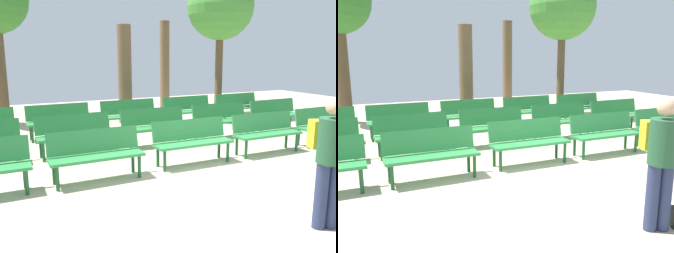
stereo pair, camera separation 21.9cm
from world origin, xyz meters
The scene contains 17 objects.
ground_plane centered at (0.00, 0.00, 0.00)m, with size 24.07×24.07×0.00m, color #BCAD8E.
bench_r0_c1 centered at (-1.94, 1.50, 0.50)m, with size 1.61×0.51×0.87m.
bench_r0_c2 centered at (0.01, 1.62, 0.50)m, with size 1.60×0.49×0.87m.
bench_r0_c3 centered at (1.86, 1.62, 0.50)m, with size 1.60×0.48×0.87m.
bench_r0_c4 centered at (3.70, 1.69, 0.50)m, with size 1.61×0.52×0.87m.
bench_r1_c1 centered at (-1.96, 3.24, 0.50)m, with size 1.62×0.56×0.87m.
bench_r1_c2 centered at (-0.07, 3.30, 0.50)m, with size 1.60×0.49×0.87m.
bench_r1_c3 centered at (1.84, 3.31, 0.50)m, with size 1.60×0.49×0.87m.
bench_r1_c4 centered at (3.67, 3.32, 0.50)m, with size 1.62×0.54×0.87m.
bench_r2_c1 centered at (-2.02, 4.99, 0.50)m, with size 1.61×0.53×0.87m.
bench_r2_c2 centered at (-0.09, 5.04, 0.50)m, with size 1.61×0.51×0.87m.
bench_r2_c3 centered at (1.80, 5.04, 0.50)m, with size 1.62×0.54×0.87m.
bench_r2_c4 centered at (3.65, 5.05, 0.50)m, with size 1.62×0.56×0.87m.
tree_0 centered at (3.63, 6.20, 3.68)m, with size 2.25×2.25×4.84m.
tree_1 centered at (0.22, 6.30, 1.51)m, with size 0.43×0.43×3.02m.
tree_3 centered at (2.71, 8.70, 1.71)m, with size 0.38×0.38×3.42m.
visitor_with_backpack centered at (0.22, -1.41, 0.94)m, with size 0.47×0.59×1.65m.
Camera 2 is at (-3.14, -4.41, 2.15)m, focal length 37.85 mm.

